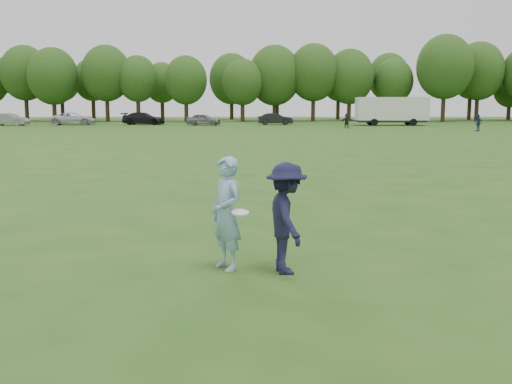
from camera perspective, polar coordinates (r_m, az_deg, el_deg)
ground at (r=9.97m, az=-0.09°, el=-6.69°), size 200.00×200.00×0.00m
thrower at (r=9.39m, az=-2.82°, el=-2.06°), size 0.72×0.78×1.79m
defender at (r=9.20m, az=2.92°, el=-2.49°), size 0.84×1.21×1.72m
player_far_b at (r=58.33m, az=20.39°, el=6.19°), size 0.70×0.97×1.54m
player_far_d at (r=61.76m, az=8.65°, el=6.72°), size 1.49×0.88×1.53m
car_b at (r=73.58m, az=-22.42°, el=6.40°), size 4.36×1.91×1.39m
car_c at (r=73.36m, az=-16.97°, el=6.69°), size 5.36×2.83×1.44m
car_d at (r=72.19m, az=-10.67°, el=6.89°), size 5.21×2.66×1.45m
car_e at (r=68.97m, az=-5.01°, el=6.89°), size 4.07×2.04×1.33m
car_f at (r=70.93m, az=1.84°, el=6.97°), size 4.23×1.78×1.36m
field_cone at (r=64.33m, az=23.24°, el=5.65°), size 0.28×0.28×0.30m
disc_in_play at (r=9.12m, az=-1.51°, el=-1.97°), size 0.29×0.28×0.09m
cargo_trailer at (r=70.49m, az=12.80°, el=7.65°), size 9.00×2.75×3.20m
treeline at (r=86.64m, az=1.73°, el=10.95°), size 130.35×18.39×11.74m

